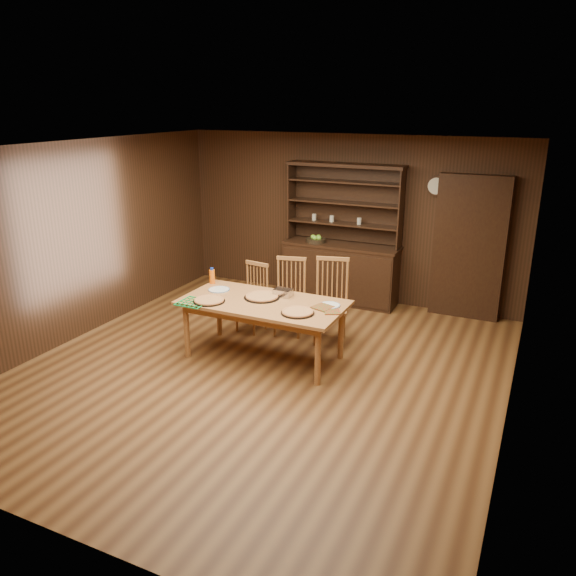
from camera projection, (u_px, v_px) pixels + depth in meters
The scene contains 20 objects.
floor at pixel (261, 371), 6.72m from camera, with size 6.00×6.00×0.00m, color brown.
room_shell at pixel (259, 243), 6.22m from camera, with size 6.00×6.00×6.00m.
china_hutch at pixel (341, 265), 8.90m from camera, with size 1.84×0.52×2.17m.
doorway at pixel (469, 248), 8.11m from camera, with size 1.00×0.18×2.10m, color black.
wall_clock at pixel (436, 186), 8.11m from camera, with size 0.30×0.05×0.30m.
dining_table at pixel (263, 307), 6.86m from camera, with size 2.00×1.00×0.75m.
chair_left at pixel (254, 295), 7.81m from camera, with size 0.44×0.42×0.96m.
chair_center at pixel (290, 293), 7.70m from camera, with size 0.51×0.50×1.05m.
chair_right at pixel (331, 297), 7.44m from camera, with size 0.56×0.54×1.12m.
pizza_left at pixel (209, 300), 6.82m from camera, with size 0.39×0.39×0.04m.
pizza_right at pixel (298, 312), 6.44m from camera, with size 0.39×0.39×0.04m.
pizza_center at pixel (262, 297), 6.95m from camera, with size 0.45×0.45×0.04m.
cooling_rack at pixel (193, 302), 6.78m from camera, with size 0.33×0.33×0.02m, color #0B943D, non-canonical shape.
plate_left at pixel (219, 290), 7.23m from camera, with size 0.28×0.28×0.02m.
plate_right at pixel (329, 305), 6.68m from camera, with size 0.26×0.26×0.02m.
foil_dish at pixel (283, 292), 7.01m from camera, with size 0.22×0.16×0.09m, color silver.
juice_bottle at pixel (212, 276), 7.48m from camera, with size 0.08×0.08×0.22m.
pot_holder_a at pixel (332, 312), 6.47m from camera, with size 0.18×0.18×0.01m, color #AB1413.
pot_holder_b at pixel (323, 307), 6.61m from camera, with size 0.22×0.22×0.02m, color #AB1413.
fruit_bowl at pixel (316, 240), 8.88m from camera, with size 0.31×0.31×0.12m.
Camera 1 is at (2.85, -5.35, 3.07)m, focal length 35.00 mm.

